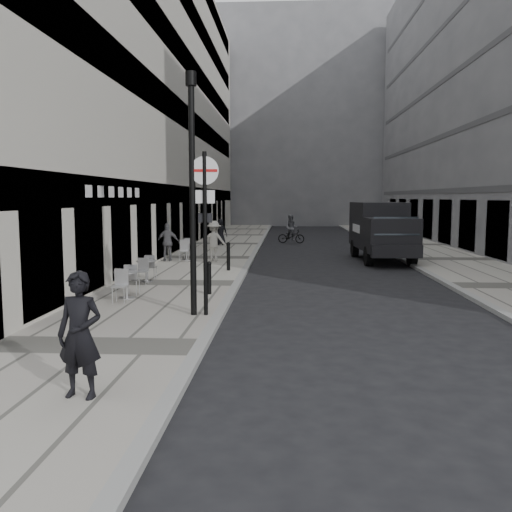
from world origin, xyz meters
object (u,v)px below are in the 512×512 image
at_px(panel_van, 381,228).
at_px(lamppost, 192,182).
at_px(cyclist, 291,232).
at_px(walking_man, 80,335).
at_px(sign_post, 205,211).

bearing_deg(panel_van, lamppost, -119.82).
height_order(lamppost, cyclist, lamppost).
bearing_deg(lamppost, panel_van, 62.44).
bearing_deg(walking_man, lamppost, 90.88).
xyz_separation_m(panel_van, cyclist, (-4.06, 9.40, -0.80)).
bearing_deg(lamppost, walking_man, -96.88).
xyz_separation_m(walking_man, panel_van, (7.23, 18.03, 0.50)).
relative_size(sign_post, cyclist, 2.12).
height_order(sign_post, lamppost, lamppost).
bearing_deg(cyclist, panel_van, -56.99).
bearing_deg(walking_man, panel_van, 75.92).
bearing_deg(cyclist, walking_man, -86.93).
bearing_deg(panel_van, walking_man, -114.09).
height_order(panel_van, cyclist, panel_van).
relative_size(walking_man, panel_van, 0.31).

